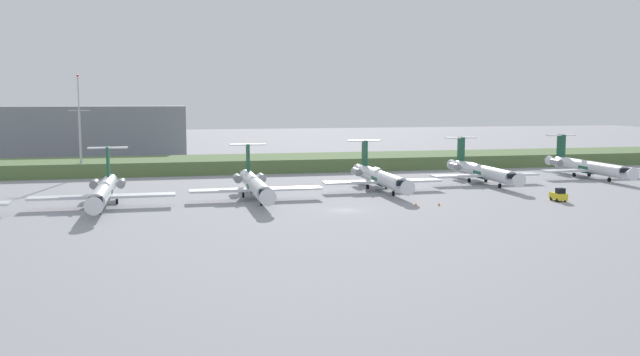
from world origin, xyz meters
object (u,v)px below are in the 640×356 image
object	(u,v)px
regional_jet_fourth	(380,177)
baggage_tug	(559,195)
safety_cone_mid_marker	(439,204)
regional_jet_fifth	(482,171)
regional_jet_third	(255,184)
antenna_mast	(80,135)
safety_cone_front_marker	(416,204)
regional_jet_second	(104,191)
regional_jet_sixth	(587,166)

from	to	relation	value
regional_jet_fourth	baggage_tug	world-z (taller)	regional_jet_fourth
safety_cone_mid_marker	regional_jet_fifth	bearing A→B (deg)	52.11
regional_jet_third	antenna_mast	xyz separation A→B (m)	(-33.64, 40.24, 6.88)
regional_jet_fifth	safety_cone_front_marker	bearing A→B (deg)	-133.39
regional_jet_second	safety_cone_front_marker	distance (m)	51.08
regional_jet_second	baggage_tug	bearing A→B (deg)	-8.50
regional_jet_second	baggage_tug	world-z (taller)	regional_jet_second
antenna_mast	safety_cone_front_marker	size ratio (longest dim) A/B	41.23
regional_jet_fourth	antenna_mast	xyz separation A→B (m)	(-58.39, 34.32, 6.88)
regional_jet_fifth	regional_jet_fourth	bearing A→B (deg)	-166.99
regional_jet_fifth	safety_cone_mid_marker	world-z (taller)	regional_jet_fifth
regional_jet_sixth	regional_jet_fourth	bearing A→B (deg)	-169.34
regional_jet_third	safety_cone_front_marker	xyz separation A→B (m)	(24.69, -13.80, -2.26)
baggage_tug	safety_cone_front_marker	xyz separation A→B (m)	(-25.76, 0.31, -0.73)
antenna_mast	safety_cone_front_marker	bearing A→B (deg)	-42.82
regional_jet_fifth	baggage_tug	bearing A→B (deg)	-85.71
safety_cone_front_marker	regional_jet_sixth	bearing A→B (deg)	29.87
baggage_tug	safety_cone_mid_marker	size ratio (longest dim) A/B	5.82
regional_jet_sixth	antenna_mast	size ratio (longest dim) A/B	1.37
regional_jet_second	regional_jet_sixth	xyz separation A→B (m)	(100.91, 18.35, 0.00)
regional_jet_third	antenna_mast	distance (m)	52.90
regional_jet_fourth	safety_cone_mid_marker	size ratio (longest dim) A/B	56.36
regional_jet_third	baggage_tug	bearing A→B (deg)	-15.63
baggage_tug	safety_cone_mid_marker	bearing A→B (deg)	-179.48
regional_jet_fourth	regional_jet_sixth	xyz separation A→B (m)	(51.02, 9.61, 0.00)
regional_jet_third	safety_cone_front_marker	world-z (taller)	regional_jet_third
antenna_mast	safety_cone_mid_marker	world-z (taller)	antenna_mast
regional_jet_second	antenna_mast	bearing A→B (deg)	101.15
antenna_mast	regional_jet_fourth	bearing A→B (deg)	-30.44
regional_jet_fifth	regional_jet_sixth	bearing A→B (deg)	8.59
regional_jet_third	safety_cone_mid_marker	size ratio (longest dim) A/B	56.36
antenna_mast	safety_cone_mid_marker	xyz separation A→B (m)	(62.14, -54.55, -9.15)
regional_jet_second	regional_jet_third	bearing A→B (deg)	6.38
safety_cone_front_marker	regional_jet_third	bearing A→B (deg)	150.80
regional_jet_fifth	antenna_mast	world-z (taller)	antenna_mast
regional_jet_fourth	safety_cone_mid_marker	xyz separation A→B (m)	(3.76, -20.24, -2.26)
regional_jet_third	regional_jet_fourth	distance (m)	25.45
baggage_tug	safety_cone_front_marker	world-z (taller)	baggage_tug
baggage_tug	safety_cone_front_marker	bearing A→B (deg)	179.30
regional_jet_fourth	regional_jet_fifth	distance (m)	24.41
safety_cone_front_marker	baggage_tug	bearing A→B (deg)	-0.70
regional_jet_second	regional_jet_sixth	distance (m)	102.57
regional_jet_fourth	antenna_mast	distance (m)	68.07
regional_jet_third	regional_jet_sixth	xyz separation A→B (m)	(75.76, 15.54, 0.00)
regional_jet_sixth	antenna_mast	bearing A→B (deg)	167.27
regional_jet_second	regional_jet_third	xyz separation A→B (m)	(25.15, 2.81, 0.00)
regional_jet_sixth	regional_jet_second	bearing A→B (deg)	-169.70
regional_jet_sixth	safety_cone_mid_marker	bearing A→B (deg)	-147.73
regional_jet_third	safety_cone_mid_marker	world-z (taller)	regional_jet_third
regional_jet_third	regional_jet_sixth	bearing A→B (deg)	11.59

